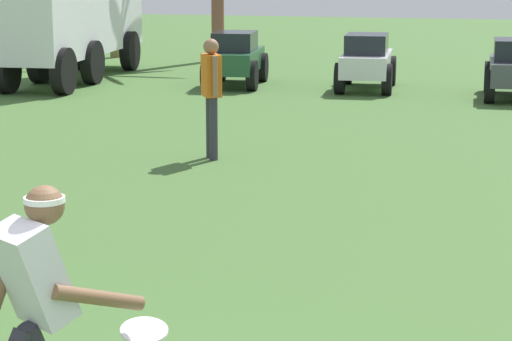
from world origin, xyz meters
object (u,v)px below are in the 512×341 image
object	(u,v)px
frisbee_thrower	(34,305)
box_truck	(74,22)
parked_car_slot_a	(236,58)
parked_car_slot_b	(367,61)
frisbee_in_flight	(144,331)
teammate_near_sideline	(211,87)

from	to	relation	value
frisbee_thrower	box_truck	distance (m)	16.51
frisbee_thrower	box_truck	world-z (taller)	box_truck
parked_car_slot_a	parked_car_slot_b	xyz separation A→B (m)	(2.67, 0.07, 0.00)
frisbee_in_flight	parked_car_slot_b	world-z (taller)	parked_car_slot_b
parked_car_slot_a	box_truck	xyz separation A→B (m)	(-3.55, 0.03, 0.67)
frisbee_in_flight	parked_car_slot_a	world-z (taller)	parked_car_slot_a
frisbee_in_flight	parked_car_slot_a	size ratio (longest dim) A/B	0.16
frisbee_thrower	teammate_near_sideline	size ratio (longest dim) A/B	0.92
frisbee_in_flight	box_truck	distance (m)	16.37
parked_car_slot_b	box_truck	distance (m)	6.25
teammate_near_sideline	parked_car_slot_a	size ratio (longest dim) A/B	0.68
frisbee_in_flight	frisbee_thrower	bearing A→B (deg)	-141.07
frisbee_in_flight	box_truck	size ratio (longest dim) A/B	0.06
parked_car_slot_b	frisbee_in_flight	bearing A→B (deg)	-86.37
parked_car_slot_b	box_truck	world-z (taller)	box_truck
frisbee_thrower	box_truck	xyz separation A→B (m)	(-6.69, 15.08, 0.43)
frisbee_thrower	parked_car_slot_a	xyz separation A→B (m)	(-3.14, 15.05, -0.24)
parked_car_slot_a	box_truck	distance (m)	3.61
parked_car_slot_a	frisbee_in_flight	bearing A→B (deg)	-76.20
teammate_near_sideline	parked_car_slot_a	world-z (taller)	teammate_near_sideline
frisbee_thrower	box_truck	bearing A→B (deg)	113.91
box_truck	frisbee_thrower	bearing A→B (deg)	-66.09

